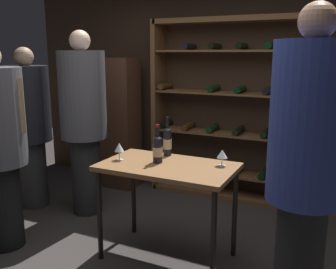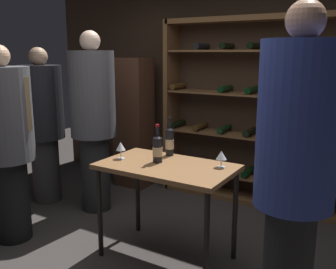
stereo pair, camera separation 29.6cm
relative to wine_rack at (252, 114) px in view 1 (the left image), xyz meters
name	(u,v)px [view 1 (the left image)]	position (x,y,z in m)	size (l,w,h in m)	color
ground_plane	(152,264)	(-0.38, -1.80, -1.07)	(10.01, 10.01, 0.00)	#383330
back_wall	(227,78)	(-0.38, 0.21, 0.40)	(5.70, 0.10, 2.93)	#3D2B1E
wine_rack	(252,114)	(0.00, 0.00, 0.00)	(2.54, 0.32, 2.18)	brown
tasting_table	(168,175)	(-0.31, -1.62, -0.31)	(1.13, 0.67, 0.85)	brown
person_guest_plum_blouse	(83,116)	(-1.56, -1.13, 0.04)	(0.50, 0.50, 2.01)	#262626
person_bystander_red_print	(29,122)	(-2.25, -1.25, -0.06)	(0.50, 0.50, 1.84)	#323232
person_guest_khaki	(306,161)	(0.82, -2.04, 0.07)	(0.46, 0.46, 2.06)	black
display_cabinet	(121,124)	(-1.68, -0.22, -0.21)	(0.44, 0.36, 1.71)	#4C2D1E
wine_bottle_green_slim	(158,149)	(-0.42, -1.60, -0.09)	(0.09, 0.09, 0.33)	black
wine_bottle_black_capsule	(167,141)	(-0.44, -1.35, -0.08)	(0.08, 0.08, 0.36)	black
wine_glass_stemmed_right	(222,154)	(0.11, -1.45, -0.12)	(0.09, 0.09, 0.14)	silver
wine_glass_stemmed_center	(119,148)	(-0.75, -1.68, -0.10)	(0.08, 0.08, 0.15)	silver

